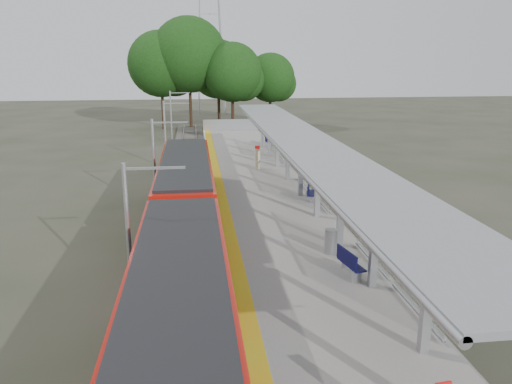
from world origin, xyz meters
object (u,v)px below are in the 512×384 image
at_px(train, 184,233).
at_px(litter_bin, 331,241).
at_px(bench_mid, 310,192).
at_px(info_pillar_far, 257,159).
at_px(bench_far, 268,139).
at_px(bench_near, 349,262).

distance_m(train, litter_bin, 5.91).
bearing_deg(train, litter_bin, -1.92).
bearing_deg(bench_mid, info_pillar_far, 118.93).
bearing_deg(bench_mid, bench_far, 105.40).
bearing_deg(litter_bin, bench_near, -87.47).
bearing_deg(train, bench_mid, 47.74).
bearing_deg(info_pillar_far, train, -89.76).
height_order(info_pillar_far, litter_bin, info_pillar_far).
bearing_deg(train, bench_far, 74.54).
bearing_deg(bench_near, train, 146.80).
bearing_deg(bench_far, bench_near, -75.99).
height_order(bench_mid, info_pillar_far, info_pillar_far).
height_order(train, bench_far, train).
xyz_separation_m(bench_near, litter_bin, (-0.10, 2.20, -0.02)).
distance_m(train, bench_far, 26.69).
xyz_separation_m(train, bench_far, (7.11, 25.72, -0.53)).
relative_size(bench_mid, bench_far, 0.95).
distance_m(train, bench_mid, 10.16).
distance_m(train, bench_near, 6.46).
distance_m(bench_near, bench_mid, 9.94).
relative_size(bench_near, litter_bin, 1.50).
distance_m(bench_near, bench_far, 28.14).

